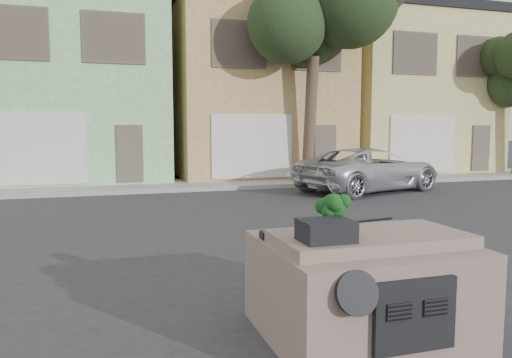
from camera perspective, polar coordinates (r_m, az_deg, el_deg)
name	(u,v)px	position (r m, az deg, el deg)	size (l,w,h in m)	color
ground_plane	(268,262)	(8.20, 1.38, -9.41)	(120.00, 120.00, 0.00)	#303033
sidewalk	(174,185)	(18.29, -9.31, -0.70)	(40.00, 3.00, 0.15)	gray
townhouse_mint	(73,88)	(22.06, -20.17, 9.77)	(7.20, 8.20, 7.55)	#91CB8E
townhouse_tan	(248,92)	(23.00, -0.87, 9.96)	(7.20, 8.20, 7.55)	tan
townhouse_beige	(392,95)	(26.15, 15.30, 9.27)	(7.20, 8.20, 7.55)	#D1C27A
silver_pickup	(369,191)	(17.40, 12.79, -1.36)	(2.44, 5.30, 1.47)	silver
tree_near	(311,71)	(18.98, 6.25, 12.21)	(4.40, 4.00, 8.50)	#22341A
car_dashboard	(361,283)	(5.41, 11.93, -11.53)	(2.00, 1.80, 1.12)	#7A655B
instrument_hump	(326,231)	(4.68, 7.99, -5.86)	(0.48, 0.38, 0.20)	black
wiper_arm	(368,221)	(5.73, 12.63, -4.68)	(0.70, 0.03, 0.02)	black
broccoli	(334,212)	(5.10, 8.88, -3.76)	(0.33, 0.33, 0.40)	black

